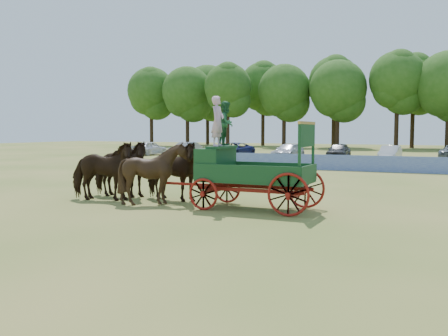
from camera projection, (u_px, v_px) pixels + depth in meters
ground at (317, 216)px, 15.76m from camera, size 160.00×160.00×0.00m
horse_lead_left at (102, 171)px, 19.13m from camera, size 2.94×1.86×2.30m
horse_lead_right at (119, 169)px, 20.13m from camera, size 2.81×1.46×2.30m
horse_wheel_left at (155, 173)px, 18.12m from camera, size 2.43×2.25×2.30m
horse_wheel_right at (170, 171)px, 19.11m from camera, size 2.85×1.56×2.30m
farm_dray at (235, 160)px, 17.34m from camera, size 6.00×2.00×3.88m
sponsor_banner at (373, 164)px, 32.39m from camera, size 26.00×0.08×1.05m
parked_cars at (312, 151)px, 46.18m from camera, size 37.11×6.36×1.54m
treeline at (408, 83)px, 70.93m from camera, size 91.48×21.70×16.06m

